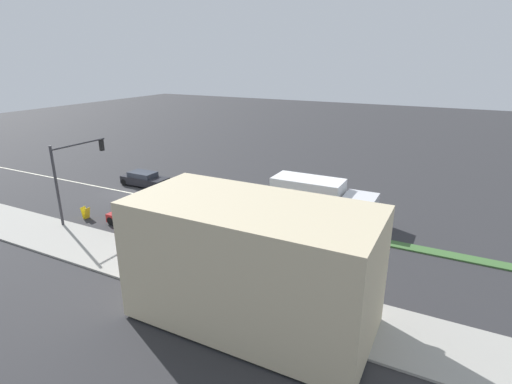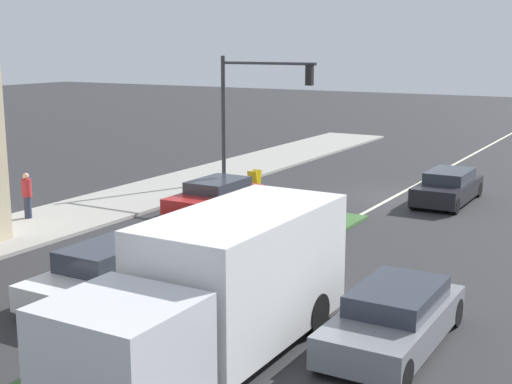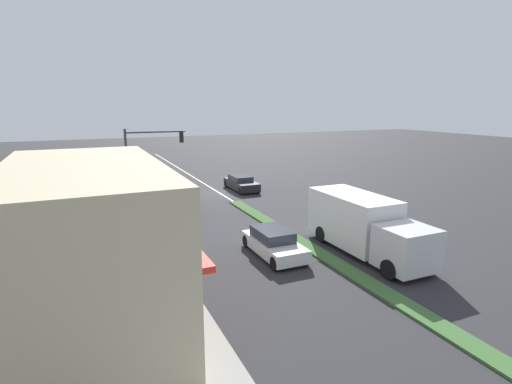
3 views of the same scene
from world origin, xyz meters
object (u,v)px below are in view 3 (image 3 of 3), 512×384
traffic_signal_main (146,153)px  sedan_dark (241,183)px  warning_aframe_sign (153,197)px  van_white (274,243)px  pedestrian (104,230)px  suv_grey (375,222)px  hatchback_red (176,207)px  delivery_truck (364,225)px

traffic_signal_main → sedan_dark: 9.04m
traffic_signal_main → warning_aframe_sign: 3.50m
traffic_signal_main → van_white: 14.80m
sedan_dark → pedestrian: bearing=41.2°
warning_aframe_sign → sedan_dark: bearing=-168.6°
warning_aframe_sign → sedan_dark: 8.16m
suv_grey → hatchback_red: 13.11m
pedestrian → sedan_dark: 16.10m
warning_aframe_sign → hatchback_red: hatchback_red is taller
traffic_signal_main → sedan_dark: (-8.32, -1.32, -3.28)m
suv_grey → hatchback_red: (10.00, -8.47, -0.03)m
traffic_signal_main → hatchback_red: traffic_signal_main is taller
delivery_truck → warning_aframe_sign: bearing=-62.1°
pedestrian → suv_grey: (-14.92, 3.78, -0.36)m
delivery_truck → pedestrian: bearing=-26.8°
traffic_signal_main → suv_grey: traffic_signal_main is taller
pedestrian → warning_aframe_sign: 9.90m
pedestrian → sedan_dark: size_ratio=0.37×
pedestrian → delivery_truck: delivery_truck is taller
pedestrian → hatchback_red: pedestrian is taller
suv_grey → warning_aframe_sign: bearing=-49.8°
pedestrian → van_white: size_ratio=0.39×
delivery_truck → sedan_dark: (0.00, -16.71, -0.85)m
hatchback_red → sedan_dark: size_ratio=0.98×
pedestrian → suv_grey: pedestrian is taller
warning_aframe_sign → suv_grey: 16.72m
delivery_truck → sedan_dark: delivery_truck is taller
warning_aframe_sign → hatchback_red: 4.36m
pedestrian → sedan_dark: (-12.12, -10.59, -0.36)m
traffic_signal_main → van_white: (-3.92, 13.89, -3.26)m
traffic_signal_main → pedestrian: size_ratio=3.43×
warning_aframe_sign → van_white: (-3.60, 13.61, 0.21)m
van_white → sedan_dark: van_white is taller
traffic_signal_main → pedestrian: 10.43m
sedan_dark → traffic_signal_main: bearing=9.0°
traffic_signal_main → pedestrian: bearing=67.7°
traffic_signal_main → sedan_dark: size_ratio=1.27×
delivery_truck → hatchback_red: delivery_truck is taller
delivery_truck → hatchback_red: bearing=-56.3°
traffic_signal_main → delivery_truck: traffic_signal_main is taller
pedestrian → hatchback_red: size_ratio=0.38×
warning_aframe_sign → sedan_dark: (-8.00, -1.61, 0.20)m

